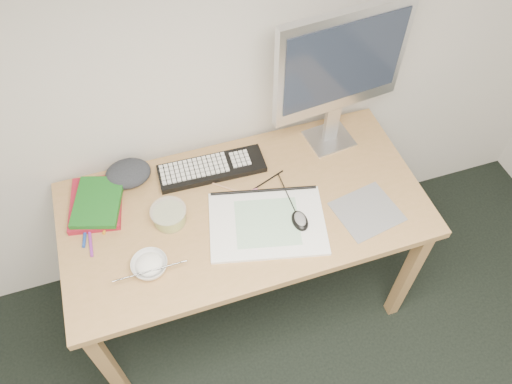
# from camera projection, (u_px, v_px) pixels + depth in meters

# --- Properties ---
(desk) EXTENTS (1.40, 0.70, 0.75)m
(desk) POSITION_uv_depth(u_px,v_px,m) (245.00, 219.00, 1.99)
(desk) COLOR #B18251
(desk) RESTS_ON ground
(mousepad) EXTENTS (0.26, 0.24, 0.00)m
(mousepad) POSITION_uv_depth(u_px,v_px,m) (367.00, 211.00, 1.91)
(mousepad) COLOR slate
(mousepad) RESTS_ON desk
(sketchpad) EXTENTS (0.49, 0.40, 0.01)m
(sketchpad) POSITION_uv_depth(u_px,v_px,m) (267.00, 223.00, 1.87)
(sketchpad) COLOR silver
(sketchpad) RESTS_ON desk
(keyboard) EXTENTS (0.44, 0.15, 0.03)m
(keyboard) POSITION_uv_depth(u_px,v_px,m) (212.00, 169.00, 2.02)
(keyboard) COLOR black
(keyboard) RESTS_ON desk
(monitor) EXTENTS (0.53, 0.18, 0.62)m
(monitor) POSITION_uv_depth(u_px,v_px,m) (341.00, 66.00, 1.83)
(monitor) COLOR silver
(monitor) RESTS_ON desk
(mouse) EXTENTS (0.06, 0.10, 0.03)m
(mouse) POSITION_uv_depth(u_px,v_px,m) (300.00, 219.00, 1.85)
(mouse) COLOR black
(mouse) RESTS_ON sketchpad
(rice_bowl) EXTENTS (0.15, 0.15, 0.04)m
(rice_bowl) POSITION_uv_depth(u_px,v_px,m) (150.00, 266.00, 1.74)
(rice_bowl) COLOR silver
(rice_bowl) RESTS_ON desk
(chopsticks) EXTENTS (0.25, 0.02, 0.02)m
(chopsticks) POSITION_uv_depth(u_px,v_px,m) (150.00, 271.00, 1.70)
(chopsticks) COLOR #B6B6B8
(chopsticks) RESTS_ON rice_bowl
(fruit_tub) EXTENTS (0.15, 0.15, 0.07)m
(fruit_tub) POSITION_uv_depth(u_px,v_px,m) (169.00, 215.00, 1.86)
(fruit_tub) COLOR #DCDC4D
(fruit_tub) RESTS_ON desk
(book_red) EXTENTS (0.23, 0.28, 0.03)m
(book_red) POSITION_uv_depth(u_px,v_px,m) (96.00, 204.00, 1.92)
(book_red) COLOR maroon
(book_red) RESTS_ON desk
(book_green) EXTENTS (0.23, 0.27, 0.02)m
(book_green) POSITION_uv_depth(u_px,v_px,m) (98.00, 202.00, 1.89)
(book_green) COLOR #175C1A
(book_green) RESTS_ON book_red
(cloth_lump) EXTENTS (0.17, 0.15, 0.06)m
(cloth_lump) POSITION_uv_depth(u_px,v_px,m) (128.00, 174.00, 1.98)
(cloth_lump) COLOR #25292C
(cloth_lump) RESTS_ON desk
(pencil_pink) EXTENTS (0.19, 0.02, 0.01)m
(pencil_pink) POSITION_uv_depth(u_px,v_px,m) (234.00, 196.00, 1.95)
(pencil_pink) COLOR pink
(pencil_pink) RESTS_ON desk
(pencil_tan) EXTENTS (0.15, 0.13, 0.01)m
(pencil_tan) POSITION_uv_depth(u_px,v_px,m) (234.00, 190.00, 1.97)
(pencil_tan) COLOR tan
(pencil_tan) RESTS_ON desk
(pencil_black) EXTENTS (0.15, 0.06, 0.01)m
(pencil_black) POSITION_uv_depth(u_px,v_px,m) (268.00, 180.00, 2.00)
(pencil_black) COLOR black
(pencil_black) RESTS_ON desk
(marker_blue) EXTENTS (0.04, 0.13, 0.01)m
(marker_blue) POSITION_uv_depth(u_px,v_px,m) (85.00, 232.00, 1.84)
(marker_blue) COLOR #1B3E97
(marker_blue) RESTS_ON desk
(marker_orange) EXTENTS (0.04, 0.12, 0.01)m
(marker_orange) POSITION_uv_depth(u_px,v_px,m) (106.00, 221.00, 1.88)
(marker_orange) COLOR orange
(marker_orange) RESTS_ON desk
(marker_purple) EXTENTS (0.02, 0.13, 0.01)m
(marker_purple) POSITION_uv_depth(u_px,v_px,m) (90.00, 242.00, 1.82)
(marker_purple) COLOR purple
(marker_purple) RESTS_ON desk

